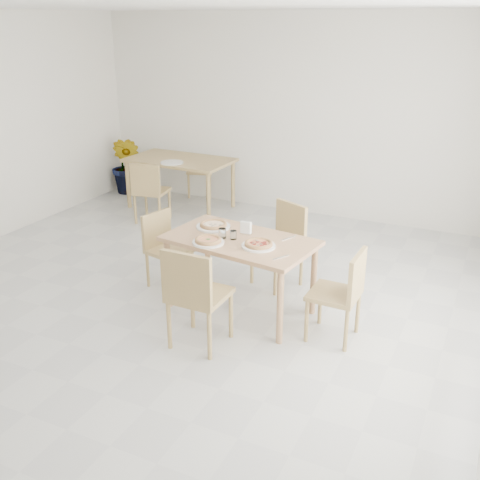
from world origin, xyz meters
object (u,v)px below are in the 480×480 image
at_px(plate_mushroom, 213,227).
at_px(chair_back_s, 149,188).
at_px(chair_north, 283,238).
at_px(napkin_holder, 246,228).
at_px(plate_margherita, 208,242).
at_px(tumbler_b, 233,235).
at_px(tumbler_a, 222,233).
at_px(second_table, 180,164).
at_px(pizza_pepperoni, 259,244).
at_px(chair_south, 194,292).
at_px(main_table, 240,248).
at_px(plate_pepperoni, 258,246).
at_px(pizza_margherita, 208,240).
at_px(chair_back_n, 202,166).
at_px(potted_plant, 127,166).
at_px(plate_empty, 172,163).
at_px(pizza_mushroom, 213,224).
at_px(chair_west, 164,244).
at_px(chair_east, 343,290).

relative_size(plate_mushroom, chair_back_s, 0.39).
relative_size(chair_north, napkin_holder, 6.97).
distance_m(plate_margherita, tumbler_b, 0.26).
distance_m(tumbler_a, second_table, 3.31).
height_order(pizza_pepperoni, napkin_holder, napkin_holder).
height_order(chair_south, napkin_holder, chair_south).
bearing_deg(tumbler_b, main_table, 31.21).
relative_size(plate_pepperoni, pizza_margherita, 1.19).
bearing_deg(tumbler_a, chair_back_n, 121.98).
height_order(chair_north, potted_plant, potted_plant).
height_order(plate_margherita, plate_mushroom, same).
bearing_deg(plate_margherita, plate_pepperoni, 14.49).
relative_size(plate_mushroom, plate_empty, 1.04).
relative_size(pizza_mushroom, chair_back_n, 0.38).
xyz_separation_m(chair_south, pizza_margherita, (-0.17, 0.56, 0.24)).
distance_m(chair_west, plate_margherita, 0.92).
xyz_separation_m(plate_mushroom, plate_empty, (-1.79, 2.10, 0.00)).
distance_m(plate_pepperoni, second_table, 3.61).
height_order(plate_mushroom, napkin_holder, napkin_holder).
height_order(chair_back_s, potted_plant, potted_plant).
height_order(chair_west, plate_empty, chair_west).
distance_m(chair_west, plate_mushroom, 0.68).
distance_m(chair_north, potted_plant, 4.05).
distance_m(plate_mushroom, napkin_holder, 0.37).
distance_m(plate_pepperoni, pizza_margherita, 0.47).
bearing_deg(main_table, chair_back_n, 132.05).
xyz_separation_m(chair_north, plate_margherita, (-0.36, -0.99, 0.25)).
relative_size(chair_north, second_table, 0.57).
relative_size(napkin_holder, plate_empty, 0.39).
bearing_deg(tumbler_a, chair_east, -2.67).
bearing_deg(pizza_margherita, pizza_pepperoni, 14.49).
bearing_deg(plate_empty, potted_plant, 156.22).
relative_size(chair_west, second_table, 0.51).
distance_m(main_table, plate_empty, 3.13).
xyz_separation_m(chair_back_s, plate_empty, (0.07, 0.51, 0.26)).
xyz_separation_m(plate_pepperoni, potted_plant, (-3.60, 2.90, -0.29)).
bearing_deg(chair_west, chair_south, -123.16).
distance_m(pizza_margherita, potted_plant, 4.37).
height_order(pizza_margherita, pizza_mushroom, same).
distance_m(chair_north, chair_back_s, 2.57).
relative_size(second_table, chair_back_s, 1.81).
xyz_separation_m(chair_west, chair_back_s, (-1.25, 1.57, 0.04)).
height_order(pizza_margherita, chair_back_s, chair_back_s).
relative_size(chair_south, chair_east, 1.10).
relative_size(chair_north, pizza_mushroom, 2.89).
xyz_separation_m(tumbler_a, napkin_holder, (0.16, 0.19, 0.01)).
distance_m(chair_west, chair_back_n, 3.35).
bearing_deg(plate_pepperoni, pizza_pepperoni, 26.57).
xyz_separation_m(plate_margherita, pizza_pepperoni, (0.46, 0.12, 0.02)).
relative_size(chair_south, napkin_holder, 7.38).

